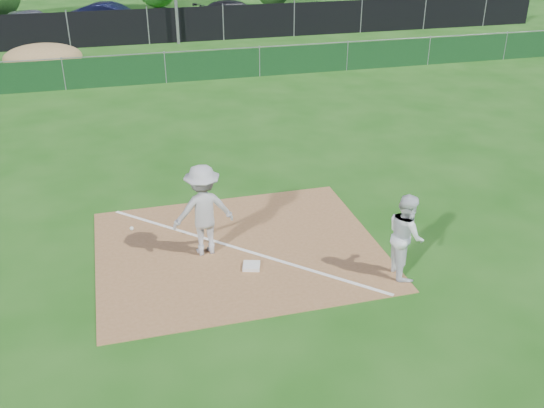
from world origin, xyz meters
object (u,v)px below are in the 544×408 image
Objects in this scene: first_base at (251,266)px; car_left at (35,22)px; car_mid at (111,16)px; play_at_first at (203,210)px; car_right at (235,12)px; runner at (406,235)px.

car_left reaches higher than first_base.
first_base is at bearing -154.13° from car_mid.
car_mid is (-1.04, 26.66, -0.26)m from play_at_first.
car_right is (5.47, 27.15, 0.67)m from first_base.
play_at_first is (-0.80, 0.88, 0.96)m from first_base.
first_base is at bearing -47.59° from play_at_first.
runner reaches higher than car_left.
runner reaches higher than car_right.
runner is 28.23m from car_right.
play_at_first is 4.13m from runner.
play_at_first is 27.01m from car_right.
runner is at bearing -148.52° from car_mid.
car_left is 0.90× the size of car_right.
car_mid is at bearing 93.82° from first_base.
runner is 0.39× the size of car_mid.
car_mid is 7.32m from car_right.
car_mid reaches higher than car_right.
play_at_first is 26.68m from car_mid.
first_base is 0.08× the size of car_mid.
play_at_first is at bearing 70.08° from runner.
runner is at bearing 152.65° from car_right.
car_left is (-8.88, 27.39, -0.10)m from runner.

